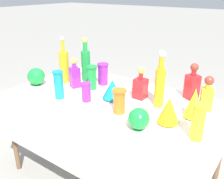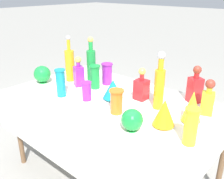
{
  "view_description": "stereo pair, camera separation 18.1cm",
  "coord_description": "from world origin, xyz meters",
  "px_view_note": "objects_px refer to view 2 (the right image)",
  "views": [
    {
      "loc": [
        1.05,
        -1.47,
        1.61
      ],
      "look_at": [
        0.0,
        0.0,
        0.86
      ],
      "focal_mm": 40.0,
      "sensor_mm": 36.0,
      "label": 1
    },
    {
      "loc": [
        1.2,
        -1.36,
        1.61
      ],
      "look_at": [
        0.0,
        0.0,
        0.86
      ],
      "focal_mm": 40.0,
      "sensor_mm": 36.0,
      "label": 2
    }
  ],
  "objects_px": {
    "slender_vase_3": "(95,76)",
    "slender_vase_5": "(87,90)",
    "round_bowl_0": "(132,120)",
    "cardboard_box_behind_left": "(146,110)",
    "fluted_vase_0": "(164,113)",
    "square_decanter_3": "(141,87)",
    "slender_vase_0": "(191,125)",
    "slender_vase_4": "(117,101)",
    "square_decanter_2": "(79,74)",
    "round_bowl_1": "(42,74)",
    "tall_bottle_1": "(70,64)",
    "square_decanter_1": "(208,99)",
    "slender_vase_2": "(107,73)",
    "slender_vase_1": "(61,82)",
    "fluted_vase_1": "(113,89)",
    "tall_bottle_0": "(91,63)",
    "fluted_vase_2": "(192,107)",
    "tall_bottle_2": "(159,85)",
    "square_decanter_0": "(195,87)"
  },
  "relations": [
    {
      "from": "square_decanter_0",
      "to": "square_decanter_2",
      "type": "height_order",
      "value": "square_decanter_0"
    },
    {
      "from": "slender_vase_3",
      "to": "slender_vase_5",
      "type": "xyz_separation_m",
      "value": [
        0.13,
        -0.23,
        -0.03
      ]
    },
    {
      "from": "square_decanter_3",
      "to": "cardboard_box_behind_left",
      "type": "relative_size",
      "value": 0.5
    },
    {
      "from": "fluted_vase_2",
      "to": "round_bowl_1",
      "type": "bearing_deg",
      "value": -170.75
    },
    {
      "from": "round_bowl_0",
      "to": "cardboard_box_behind_left",
      "type": "relative_size",
      "value": 0.28
    },
    {
      "from": "tall_bottle_1",
      "to": "square_decanter_1",
      "type": "distance_m",
      "value": 1.29
    },
    {
      "from": "square_decanter_3",
      "to": "slender_vase_2",
      "type": "distance_m",
      "value": 0.44
    },
    {
      "from": "cardboard_box_behind_left",
      "to": "slender_vase_5",
      "type": "bearing_deg",
      "value": -82.4
    },
    {
      "from": "slender_vase_4",
      "to": "round_bowl_0",
      "type": "distance_m",
      "value": 0.26
    },
    {
      "from": "square_decanter_3",
      "to": "fluted_vase_0",
      "type": "height_order",
      "value": "square_decanter_3"
    },
    {
      "from": "round_bowl_0",
      "to": "square_decanter_1",
      "type": "bearing_deg",
      "value": 64.04
    },
    {
      "from": "square_decanter_0",
      "to": "cardboard_box_behind_left",
      "type": "distance_m",
      "value": 1.23
    },
    {
      "from": "slender_vase_5",
      "to": "slender_vase_3",
      "type": "bearing_deg",
      "value": 119.81
    },
    {
      "from": "square_decanter_2",
      "to": "fluted_vase_1",
      "type": "xyz_separation_m",
      "value": [
        0.43,
        -0.02,
        -0.03
      ]
    },
    {
      "from": "square_decanter_2",
      "to": "slender_vase_0",
      "type": "bearing_deg",
      "value": -9.58
    },
    {
      "from": "slender_vase_4",
      "to": "slender_vase_5",
      "type": "height_order",
      "value": "slender_vase_4"
    },
    {
      "from": "slender_vase_1",
      "to": "round_bowl_0",
      "type": "relative_size",
      "value": 1.57
    },
    {
      "from": "cardboard_box_behind_left",
      "to": "round_bowl_0",
      "type": "bearing_deg",
      "value": -60.81
    },
    {
      "from": "square_decanter_3",
      "to": "round_bowl_1",
      "type": "relative_size",
      "value": 1.6
    },
    {
      "from": "slender_vase_1",
      "to": "slender_vase_2",
      "type": "relative_size",
      "value": 1.16
    },
    {
      "from": "tall_bottle_1",
      "to": "slender_vase_1",
      "type": "distance_m",
      "value": 0.38
    },
    {
      "from": "fluted_vase_2",
      "to": "fluted_vase_0",
      "type": "bearing_deg",
      "value": -122.68
    },
    {
      "from": "square_decanter_1",
      "to": "slender_vase_4",
      "type": "distance_m",
      "value": 0.64
    },
    {
      "from": "square_decanter_3",
      "to": "slender_vase_2",
      "type": "bearing_deg",
      "value": 170.71
    },
    {
      "from": "square_decanter_2",
      "to": "tall_bottle_0",
      "type": "bearing_deg",
      "value": 99.86
    },
    {
      "from": "tall_bottle_1",
      "to": "square_decanter_1",
      "type": "height_order",
      "value": "tall_bottle_1"
    },
    {
      "from": "slender_vase_3",
      "to": "slender_vase_1",
      "type": "bearing_deg",
      "value": -105.83
    },
    {
      "from": "slender_vase_3",
      "to": "round_bowl_1",
      "type": "xyz_separation_m",
      "value": [
        -0.47,
        -0.23,
        -0.03
      ]
    },
    {
      "from": "square_decanter_0",
      "to": "slender_vase_1",
      "type": "bearing_deg",
      "value": -144.87
    },
    {
      "from": "fluted_vase_0",
      "to": "slender_vase_3",
      "type": "bearing_deg",
      "value": 167.46
    },
    {
      "from": "round_bowl_0",
      "to": "cardboard_box_behind_left",
      "type": "distance_m",
      "value": 1.59
    },
    {
      "from": "fluted_vase_0",
      "to": "square_decanter_3",
      "type": "bearing_deg",
      "value": 144.55
    },
    {
      "from": "fluted_vase_2",
      "to": "square_decanter_2",
      "type": "bearing_deg",
      "value": -177.4
    },
    {
      "from": "fluted_vase_0",
      "to": "square_decanter_1",
      "type": "bearing_deg",
      "value": 68.35
    },
    {
      "from": "square_decanter_3",
      "to": "slender_vase_0",
      "type": "distance_m",
      "value": 0.66
    },
    {
      "from": "slender_vase_5",
      "to": "fluted_vase_2",
      "type": "relative_size",
      "value": 0.7
    },
    {
      "from": "slender_vase_1",
      "to": "slender_vase_4",
      "type": "xyz_separation_m",
      "value": [
        0.54,
        0.07,
        -0.03
      ]
    },
    {
      "from": "tall_bottle_2",
      "to": "slender_vase_2",
      "type": "bearing_deg",
      "value": 169.16
    },
    {
      "from": "fluted_vase_1",
      "to": "tall_bottle_0",
      "type": "bearing_deg",
      "value": 155.57
    },
    {
      "from": "tall_bottle_0",
      "to": "fluted_vase_0",
      "type": "distance_m",
      "value": 1.04
    },
    {
      "from": "fluted_vase_2",
      "to": "cardboard_box_behind_left",
      "type": "height_order",
      "value": "fluted_vase_2"
    },
    {
      "from": "cardboard_box_behind_left",
      "to": "round_bowl_1",
      "type": "bearing_deg",
      "value": -111.59
    },
    {
      "from": "round_bowl_1",
      "to": "slender_vase_1",
      "type": "bearing_deg",
      "value": -11.4
    },
    {
      "from": "square_decanter_3",
      "to": "slender_vase_4",
      "type": "xyz_separation_m",
      "value": [
        0.01,
        -0.32,
        -0.0
      ]
    },
    {
      "from": "tall_bottle_1",
      "to": "slender_vase_0",
      "type": "distance_m",
      "value": 1.37
    },
    {
      "from": "square_decanter_3",
      "to": "slender_vase_1",
      "type": "bearing_deg",
      "value": -144.16
    },
    {
      "from": "square_decanter_2",
      "to": "slender_vase_3",
      "type": "bearing_deg",
      "value": 20.43
    },
    {
      "from": "slender_vase_2",
      "to": "fluted_vase_0",
      "type": "relative_size",
      "value": 1.06
    },
    {
      "from": "round_bowl_1",
      "to": "fluted_vase_1",
      "type": "bearing_deg",
      "value": 12.2
    },
    {
      "from": "tall_bottle_2",
      "to": "fluted_vase_2",
      "type": "xyz_separation_m",
      "value": [
        0.28,
        -0.04,
        -0.07
      ]
    }
  ]
}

